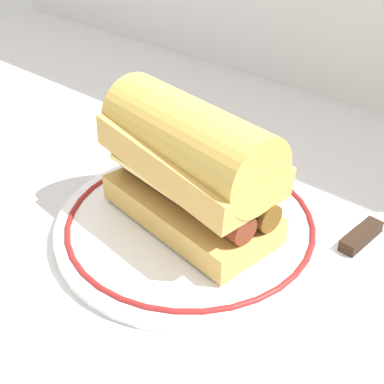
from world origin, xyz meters
TOP-DOWN VIEW (x-y plane):
  - ground_plane at (0.00, 0.00)m, footprint 1.50×1.50m
  - plate at (-0.01, 0.00)m, footprint 0.26×0.26m
  - sausage_sandwich at (-0.01, 0.00)m, footprint 0.18×0.11m
  - butter_knife at (0.13, 0.13)m, footprint 0.03×0.15m

SIDE VIEW (x-z plane):
  - ground_plane at x=0.00m, z-range 0.00..0.00m
  - butter_knife at x=0.13m, z-range 0.00..0.01m
  - plate at x=-0.01m, z-range 0.00..0.02m
  - sausage_sandwich at x=-0.01m, z-range 0.02..0.14m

